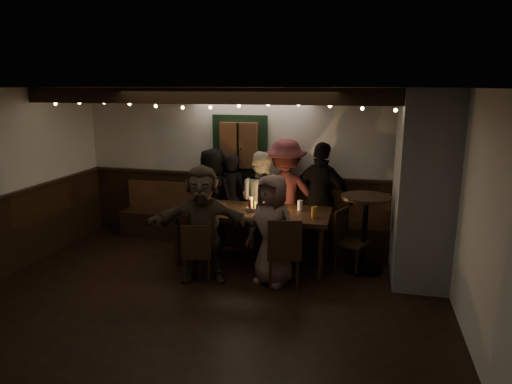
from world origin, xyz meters
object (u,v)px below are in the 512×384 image
(chair_near_right, at_px, (284,249))
(person_g, at_px, (272,230))
(person_f, at_px, (203,224))
(person_b, at_px, (233,199))
(person_d, at_px, (285,195))
(dining_table, at_px, (253,215))
(person_a, at_px, (213,196))
(high_top, at_px, (365,224))
(person_c, at_px, (261,201))
(chair_near_left, at_px, (197,250))
(chair_end, at_px, (347,236))
(person_e, at_px, (322,198))

(chair_near_right, relative_size, person_g, 0.64)
(chair_near_right, bearing_deg, person_f, 179.41)
(person_b, relative_size, person_d, 0.85)
(person_f, bearing_deg, dining_table, 46.60)
(person_b, distance_m, person_g, 1.73)
(person_a, distance_m, person_g, 1.92)
(dining_table, xyz_separation_m, chair_near_right, (0.62, -0.80, -0.20))
(high_top, distance_m, person_c, 1.75)
(dining_table, bearing_deg, high_top, 2.99)
(person_a, bearing_deg, person_b, -157.78)
(high_top, height_order, person_c, person_c)
(person_g, bearing_deg, person_a, 153.58)
(chair_near_right, distance_m, person_f, 1.14)
(chair_near_left, distance_m, person_a, 1.73)
(chair_end, bearing_deg, chair_near_left, -152.77)
(person_e, bearing_deg, person_f, 65.66)
(person_d, distance_m, person_g, 1.41)
(person_b, xyz_separation_m, person_g, (0.97, -1.43, -0.02))
(chair_end, relative_size, person_d, 0.49)
(dining_table, bearing_deg, person_f, -121.96)
(high_top, height_order, person_b, person_b)
(chair_near_left, bearing_deg, person_c, 71.45)
(high_top, distance_m, person_b, 2.28)
(chair_end, relative_size, high_top, 0.80)
(dining_table, xyz_separation_m, high_top, (1.63, 0.09, -0.04))
(person_e, bearing_deg, person_a, 17.73)
(person_c, bearing_deg, person_d, -139.22)
(high_top, bearing_deg, person_e, 138.57)
(person_d, bearing_deg, high_top, 137.97)
(high_top, relative_size, person_b, 0.72)
(person_f, relative_size, person_g, 1.07)
(chair_near_left, bearing_deg, chair_end, 27.23)
(chair_near_right, bearing_deg, person_d, 99.59)
(chair_near_left, distance_m, person_e, 2.22)
(person_f, bearing_deg, person_b, 80.26)
(dining_table, bearing_deg, chair_end, 3.46)
(person_c, bearing_deg, chair_near_right, 138.33)
(person_c, height_order, person_e, person_e)
(dining_table, distance_m, chair_near_left, 1.09)
(person_d, height_order, person_f, person_d)
(person_a, bearing_deg, person_c, -168.94)
(chair_near_right, xyz_separation_m, person_a, (-1.50, 1.56, 0.26))
(chair_near_left, height_order, person_c, person_c)
(chair_near_left, xyz_separation_m, high_top, (2.17, 0.99, 0.23))
(dining_table, distance_m, person_a, 1.16)
(chair_near_left, xyz_separation_m, person_b, (-0.00, 1.68, 0.29))
(chair_near_left, height_order, person_g, person_g)
(chair_near_left, relative_size, chair_near_right, 0.87)
(chair_near_left, xyz_separation_m, chair_end, (1.92, 0.99, 0.02))
(person_c, bearing_deg, person_a, 16.59)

